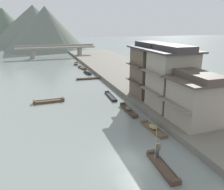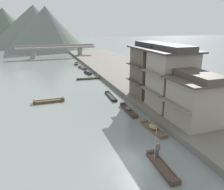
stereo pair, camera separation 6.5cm
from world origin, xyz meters
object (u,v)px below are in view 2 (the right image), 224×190
boat_moored_nearest (111,96)px  house_waterfront_nearest (197,99)px  boatman_person (157,148)px  boat_moored_far (88,73)px  boat_moored_second (49,101)px  house_waterfront_second (171,78)px  boat_upstream_distant (76,64)px  boat_midriver_drifting (88,79)px  house_waterfront_tall (150,70)px  boat_midriver_upstream (82,68)px  stone_bridge (57,49)px  boat_moored_third (128,110)px  boat_crossing_west (153,128)px  boat_foreground_poled (162,167)px

boat_moored_nearest → house_waterfront_nearest: 16.28m
boatman_person → boat_moored_far: 39.75m
boat_moored_second → house_waterfront_second: bearing=-31.0°
boat_upstream_distant → boat_midriver_drifting: bearing=-92.4°
boat_moored_second → house_waterfront_tall: size_ratio=0.57×
boat_midriver_upstream → house_waterfront_tall: (5.26, -30.44, 4.92)m
boat_midriver_drifting → stone_bridge: size_ratio=0.18×
boat_moored_nearest → boat_moored_second: (-10.43, 0.68, 0.04)m
boatman_person → boat_midriver_drifting: boatman_person is taller
house_waterfront_second → boat_midriver_drifting: bearing=106.1°
boat_moored_nearest → boat_midriver_drifting: (-0.83, 14.12, -0.00)m
boat_midriver_upstream → house_waterfront_nearest: bearing=-82.7°
house_waterfront_second → boat_moored_nearest: bearing=122.8°
house_waterfront_second → stone_bridge: house_waterfront_second is taller
boat_moored_third → house_waterfront_nearest: (5.45, -7.55, 3.55)m
boatman_person → house_waterfront_tall: 18.46m
boat_midriver_drifting → boat_crossing_west: size_ratio=1.15×
boat_moored_third → house_waterfront_nearest: bearing=-54.2°
boat_midriver_upstream → boat_midriver_drifting: bearing=-95.4°
boat_moored_second → boat_crossing_west: size_ratio=1.06×
boat_midriver_upstream → boat_upstream_distant: 7.80m
house_waterfront_nearest → boat_moored_far: bearing=98.8°
boatman_person → stone_bridge: (-2.24, 71.68, 1.63)m
boat_midriver_upstream → house_waterfront_second: (5.48, -36.40, 4.92)m
boat_moored_third → boat_crossing_west: boat_crossing_west is taller
boatman_person → house_waterfront_second: bearing=52.8°
boat_moored_far → boat_foreground_poled: bearing=-93.5°
boat_midriver_drifting → house_waterfront_nearest: 29.86m
boat_moored_third → boat_midriver_upstream: boat_moored_third is taller
boat_crossing_west → boat_moored_third: bearing=94.3°
boat_midriver_drifting → house_waterfront_second: (6.71, -23.24, 4.96)m
boat_crossing_west → house_waterfront_nearest: bearing=-12.2°
boat_foreground_poled → house_waterfront_tall: size_ratio=0.54×
boat_midriver_drifting → boat_midriver_upstream: boat_midriver_upstream is taller
boat_crossing_west → house_waterfront_second: house_waterfront_second is taller
boat_midriver_upstream → boat_moored_third: bearing=-90.1°
boatman_person → boat_moored_far: size_ratio=0.78×
boat_moored_third → boat_moored_second: bearing=143.7°
boat_foreground_poled → boat_midriver_upstream: 47.91m
boatman_person → boat_moored_second: bearing=112.5°
house_waterfront_second → house_waterfront_tall: (-0.21, 5.96, 0.00)m
boat_moored_third → boat_upstream_distant: size_ratio=1.27×
boat_crossing_west → boat_upstream_distant: bearing=90.9°
boat_moored_far → boat_upstream_distant: 14.98m
boat_midriver_upstream → boat_moored_nearest: bearing=-90.9°
boat_crossing_west → house_waterfront_tall: house_waterfront_tall is taller
house_waterfront_second → stone_bridge: 62.12m
house_waterfront_second → boat_foreground_poled: bearing=-124.8°
boat_crossing_west → stone_bridge: size_ratio=0.16×
boat_foreground_poled → boat_midriver_drifting: (1.23, 34.69, -0.04)m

